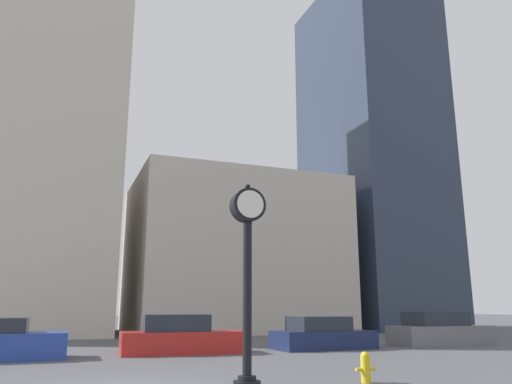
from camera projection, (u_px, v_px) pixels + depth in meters
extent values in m
cube|color=beige|center=(25.00, 117.00, 33.56)|extent=(12.23, 12.00, 28.37)
cube|color=beige|center=(231.00, 256.00, 36.70)|extent=(14.25, 12.00, 10.67)
cube|color=#2D384C|center=(370.00, 152.00, 43.26)|extent=(8.15, 12.00, 29.67)
cylinder|color=black|center=(247.00, 384.00, 10.70)|extent=(0.60, 0.60, 0.12)
cylinder|color=black|center=(247.00, 378.00, 10.72)|extent=(0.40, 0.40, 0.10)
cylinder|color=black|center=(247.00, 296.00, 11.11)|extent=(0.20, 0.20, 3.36)
cylinder|color=black|center=(248.00, 205.00, 11.58)|extent=(0.78, 0.35, 0.78)
cylinder|color=white|center=(250.00, 204.00, 11.41)|extent=(0.64, 0.02, 0.64)
cylinder|color=white|center=(245.00, 207.00, 11.75)|extent=(0.64, 0.02, 0.64)
sphere|color=black|center=(248.00, 187.00, 11.68)|extent=(0.12, 0.12, 0.12)
cube|color=red|center=(181.00, 342.00, 18.40)|extent=(4.42, 2.03, 0.80)
cube|color=#232833|center=(175.00, 323.00, 18.49)|extent=(2.46, 1.71, 0.61)
cube|color=#19234C|center=(323.00, 340.00, 20.42)|extent=(4.13, 2.07, 0.73)
cube|color=#232833|center=(319.00, 323.00, 20.49)|extent=(2.29, 1.78, 0.57)
cube|color=slate|center=(441.00, 335.00, 22.57)|extent=(4.78, 1.94, 0.86)
cube|color=#232833|center=(435.00, 319.00, 22.65)|extent=(2.64, 1.67, 0.61)
cylinder|color=yellow|center=(366.00, 370.00, 11.28)|extent=(0.22, 0.22, 0.54)
sphere|color=yellow|center=(365.00, 356.00, 11.35)|extent=(0.20, 0.20, 0.20)
cylinder|color=yellow|center=(359.00, 369.00, 11.22)|extent=(0.14, 0.08, 0.08)
cylinder|color=yellow|center=(372.00, 369.00, 11.35)|extent=(0.14, 0.08, 0.08)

